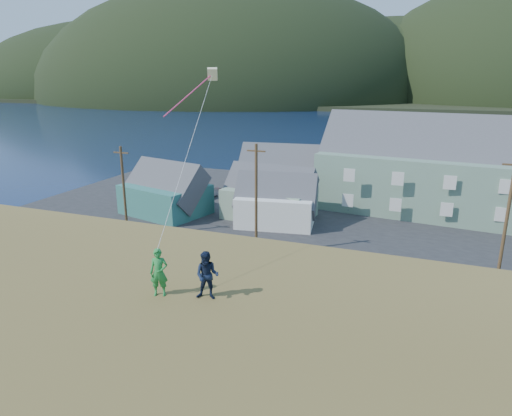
{
  "coord_description": "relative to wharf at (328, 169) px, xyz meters",
  "views": [
    {
      "loc": [
        9.19,
        -33.05,
        15.15
      ],
      "look_at": [
        1.41,
        -12.6,
        8.8
      ],
      "focal_mm": 32.0,
      "sensor_mm": 36.0,
      "label": 1
    }
  ],
  "objects": [
    {
      "name": "kite_flyer_green",
      "position": [
        6.26,
        -59.75,
        7.67
      ],
      "size": [
        0.79,
        0.65,
        1.85
      ],
      "primitive_type": "imported",
      "rotation": [
        0.0,
        0.0,
        0.37
      ],
      "color": "#238237",
      "rests_on": "hillside"
    },
    {
      "name": "shed_white",
      "position": [
        0.86,
        -29.5,
        2.11
      ],
      "size": [
        9.08,
        6.73,
        6.66
      ],
      "rotation": [
        0.0,
        0.0,
        0.15
      ],
      "color": "white",
      "rests_on": "waterfront_lot"
    },
    {
      "name": "shed_palegreen_near",
      "position": [
        -0.6,
        -27.41,
        2.21
      ],
      "size": [
        10.17,
        6.89,
        7.06
      ],
      "rotation": [
        0.0,
        0.0,
        -0.08
      ],
      "color": "gray",
      "rests_on": "waterfront_lot"
    },
    {
      "name": "far_shore",
      "position": [
        6.0,
        290.0,
        0.55
      ],
      "size": [
        900.0,
        320.0,
        2.0
      ],
      "primitive_type": "cube",
      "color": "black",
      "rests_on": "ground"
    },
    {
      "name": "far_hills",
      "position": [
        41.59,
        239.38,
        1.55
      ],
      "size": [
        760.0,
        265.0,
        143.0
      ],
      "color": "black",
      "rests_on": "ground"
    },
    {
      "name": "lodge",
      "position": [
        22.51,
        -19.26,
        4.73
      ],
      "size": [
        39.29,
        14.84,
        13.49
      ],
      "rotation": [
        0.0,
        0.0,
        -0.11
      ],
      "color": "slate",
      "rests_on": "waterfront_lot"
    },
    {
      "name": "waterfront_lot",
      "position": [
        6.0,
        -23.0,
        -0.39
      ],
      "size": [
        72.0,
        36.0,
        0.12
      ],
      "primitive_type": "cube",
      "color": "#28282B",
      "rests_on": "ground"
    },
    {
      "name": "parked_cars",
      "position": [
        -4.97,
        -18.77,
        0.38
      ],
      "size": [
        24.03,
        11.71,
        1.53
      ],
      "color": "silver",
      "rests_on": "waterfront_lot"
    },
    {
      "name": "wharf",
      "position": [
        0.0,
        0.0,
        0.0
      ],
      "size": [
        26.0,
        14.0,
        0.9
      ],
      "primitive_type": "cube",
      "color": "gray",
      "rests_on": "ground"
    },
    {
      "name": "kite_rig",
      "position": [
        5.33,
        -53.36,
        14.55
      ],
      "size": [
        1.06,
        3.64,
        9.15
      ],
      "color": "beige",
      "rests_on": "ground"
    },
    {
      "name": "ground",
      "position": [
        6.0,
        -40.0,
        -0.45
      ],
      "size": [
        900.0,
        900.0,
        0.0
      ],
      "primitive_type": "plane",
      "color": "#0A1638",
      "rests_on": "ground"
    },
    {
      "name": "kite_flyer_navy",
      "position": [
        8.06,
        -59.35,
        7.67
      ],
      "size": [
        1.02,
        0.87,
        1.84
      ],
      "primitive_type": "imported",
      "rotation": [
        0.0,
        0.0,
        0.21
      ],
      "color": "#131D35",
      "rests_on": "hillside"
    },
    {
      "name": "utility_poles",
      "position": [
        4.41,
        -38.5,
        4.42
      ],
      "size": [
        32.29,
        0.24,
        9.86
      ],
      "color": "#47331E",
      "rests_on": "waterfront_lot"
    },
    {
      "name": "shed_palegreen_far",
      "position": [
        -3.44,
        -14.36,
        2.45
      ],
      "size": [
        11.93,
        7.64,
        7.61
      ],
      "rotation": [
        0.0,
        0.0,
        0.11
      ],
      "color": "gray",
      "rests_on": "waterfront_lot"
    },
    {
      "name": "shed_teal",
      "position": [
        -12.06,
        -30.2,
        2.28
      ],
      "size": [
        10.59,
        8.6,
        7.34
      ],
      "rotation": [
        0.0,
        0.0,
        -0.26
      ],
      "color": "#317269",
      "rests_on": "waterfront_lot"
    },
    {
      "name": "grass_strip",
      "position": [
        6.0,
        -42.0,
        -0.4
      ],
      "size": [
        110.0,
        8.0,
        0.1
      ],
      "primitive_type": "cube",
      "color": "#4C3D19",
      "rests_on": "ground"
    }
  ]
}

